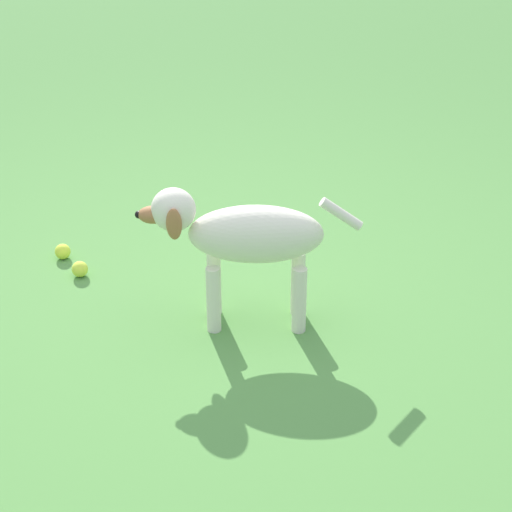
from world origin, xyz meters
TOP-DOWN VIEW (x-y plane):
  - ground at (0.00, 0.00)m, footprint 14.00×14.00m
  - dog at (0.12, -0.19)m, footprint 0.68×0.49m
  - tennis_ball_0 at (-0.25, 0.46)m, footprint 0.07×0.07m
  - tennis_ball_1 at (-0.25, 0.64)m, footprint 0.07×0.07m

SIDE VIEW (x-z plane):
  - ground at x=0.00m, z-range 0.00..0.00m
  - tennis_ball_0 at x=-0.25m, z-range 0.00..0.07m
  - tennis_ball_1 at x=-0.25m, z-range 0.00..0.07m
  - dog at x=0.12m, z-range 0.09..0.62m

